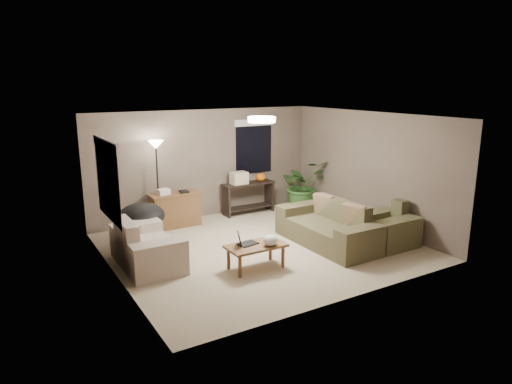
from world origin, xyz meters
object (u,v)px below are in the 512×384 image
desk (175,210)px  houseplant (302,190)px  main_sofa (328,230)px  armchair (386,230)px  floor_lamp (156,155)px  papasan_chair (142,220)px  console_table (248,195)px  coffee_table (256,248)px  cat_scratching_post (338,211)px  loveseat (145,249)px

desk → houseplant: 3.24m
main_sofa → armchair: (0.96, -0.60, 0.00)m
armchair → floor_lamp: size_ratio=0.52×
papasan_chair → houseplant: 4.18m
main_sofa → desk: size_ratio=2.00×
main_sofa → armchair: bearing=-32.0°
console_table → floor_lamp: size_ratio=0.68×
coffee_table → houseplant: (2.90, 2.61, 0.12)m
coffee_table → cat_scratching_post: (3.07, 1.44, -0.14)m
main_sofa → papasan_chair: bearing=148.0°
desk → floor_lamp: (-0.34, 0.07, 1.22)m
console_table → houseplant: bearing=-16.4°
console_table → cat_scratching_post: 2.18m
main_sofa → console_table: main_sofa is taller
desk → houseplant: (3.22, -0.31, 0.10)m
armchair → houseplant: bearing=87.8°
cat_scratching_post → papasan_chair: bearing=169.5°
cat_scratching_post → desk: bearing=156.4°
loveseat → desk: 2.22m
armchair → desk: armchair is taller
floor_lamp → cat_scratching_post: 4.27m
coffee_table → cat_scratching_post: cat_scratching_post is taller
floor_lamp → armchair: bearing=-43.6°
loveseat → coffee_table: size_ratio=1.60×
main_sofa → papasan_chair: size_ratio=1.95×
floor_lamp → houseplant: size_ratio=1.54×
desk → console_table: same height
houseplant → cat_scratching_post: (0.17, -1.17, -0.27)m
loveseat → papasan_chair: 1.21m
floor_lamp → coffee_table: bearing=-77.5°
papasan_chair → cat_scratching_post: papasan_chair is taller
desk → cat_scratching_post: desk is taller
papasan_chair → coffee_table: bearing=-60.5°
loveseat → armchair: same height
console_table → main_sofa: bearing=-84.6°
armchair → cat_scratching_post: size_ratio=2.00×
papasan_chair → main_sofa: bearing=-32.0°
coffee_table → console_table: console_table is taller
loveseat → coffee_table: bearing=-34.7°
console_table → cat_scratching_post: bearing=-46.3°
papasan_chair → cat_scratching_post: size_ratio=2.26×
main_sofa → floor_lamp: 3.89m
main_sofa → console_table: bearing=95.4°
loveseat → cat_scratching_post: bearing=4.3°
main_sofa → loveseat: same height
main_sofa → loveseat: size_ratio=1.37×
armchair → coffee_table: 2.80m
main_sofa → floor_lamp: floor_lamp is taller
floor_lamp → cat_scratching_post: floor_lamp is taller
armchair → houseplant: houseplant is taller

